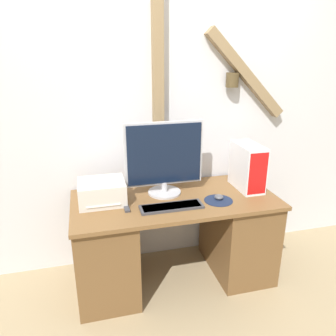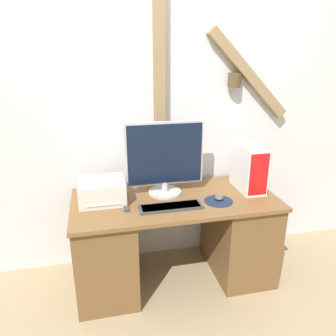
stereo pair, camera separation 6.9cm
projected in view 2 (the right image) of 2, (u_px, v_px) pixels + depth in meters
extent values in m
plane|color=#9E8966|center=(186.00, 307.00, 2.40)|extent=(12.00, 12.00, 0.00)
cube|color=silver|center=(163.00, 107.00, 2.66)|extent=(6.40, 0.05, 2.70)
cube|color=olive|center=(248.00, 75.00, 2.66)|extent=(0.73, 0.08, 0.73)
cube|color=olive|center=(159.00, 78.00, 2.51)|extent=(0.08, 0.08, 1.34)
cylinder|color=#4C3D23|center=(234.00, 80.00, 2.63)|extent=(0.10, 0.10, 0.11)
cube|color=brown|center=(175.00, 200.00, 2.49)|extent=(1.55, 0.72, 0.03)
cube|color=brown|center=(105.00, 249.00, 2.50)|extent=(0.43, 0.66, 0.69)
cube|color=brown|center=(238.00, 233.00, 2.73)|extent=(0.43, 0.66, 0.69)
cylinder|color=#B7B7BC|center=(165.00, 192.00, 2.58)|extent=(0.26, 0.26, 0.02)
cylinder|color=#B7B7BC|center=(165.00, 187.00, 2.56)|extent=(0.05, 0.05, 0.08)
cube|color=#B7B7BC|center=(164.00, 154.00, 2.48)|extent=(0.60, 0.03, 0.49)
cube|color=black|center=(165.00, 154.00, 2.46)|extent=(0.57, 0.01, 0.46)
cube|color=#3D3D42|center=(171.00, 207.00, 2.33)|extent=(0.45, 0.14, 0.02)
cube|color=#5B5B60|center=(171.00, 206.00, 2.33)|extent=(0.42, 0.12, 0.01)
cylinder|color=#19233D|center=(218.00, 201.00, 2.44)|extent=(0.21, 0.21, 0.00)
ellipsoid|color=#4C4C51|center=(219.00, 198.00, 2.45)|extent=(0.07, 0.07, 0.03)
cube|color=white|center=(249.00, 168.00, 2.60)|extent=(0.17, 0.34, 0.37)
cube|color=red|center=(259.00, 175.00, 2.45)|extent=(0.15, 0.01, 0.33)
cube|color=beige|center=(102.00, 191.00, 2.41)|extent=(0.34, 0.29, 0.16)
cube|color=white|center=(103.00, 201.00, 2.35)|extent=(0.24, 0.13, 0.01)
cube|color=#38383D|center=(126.00, 208.00, 2.32)|extent=(0.04, 0.10, 0.02)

